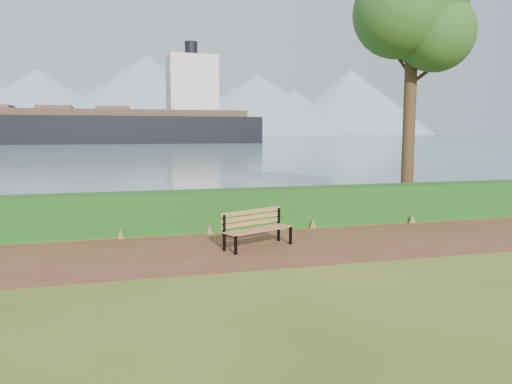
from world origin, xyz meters
name	(u,v)px	position (x,y,z in m)	size (l,w,h in m)	color
ground	(278,250)	(0.00, 0.00, 0.00)	(140.00, 140.00, 0.00)	#3D5418
path	(274,247)	(0.00, 0.30, 0.01)	(40.00, 3.40, 0.01)	#4E2C1B
hedge	(248,208)	(0.00, 2.60, 0.50)	(32.00, 0.85, 1.00)	#144715
water	(126,136)	(0.00, 260.00, 0.01)	(700.00, 510.00, 0.00)	slate
mountains	(110,99)	(-9.17, 406.05, 27.70)	(585.00, 190.00, 70.00)	#7A90A3
bench	(256,226)	(-0.38, 0.39, 0.47)	(1.66, 1.08, 0.81)	black
tree	(413,10)	(5.74, 4.33, 6.20)	(4.13, 3.49, 8.34)	#322314
cargo_ship	(84,126)	(-9.96, 97.41, 3.50)	(77.56, 13.89, 23.47)	black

